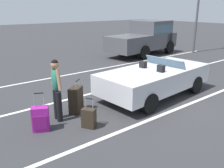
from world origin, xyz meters
name	(u,v)px	position (x,y,z in m)	size (l,w,h in m)	color
ground_plane	(154,95)	(0.00, 0.00, 0.00)	(80.00, 80.00, 0.00)	#333335
lot_line_near	(184,106)	(0.00, -1.23, 0.00)	(18.00, 0.12, 0.01)	silver
lot_line_mid	(126,85)	(0.00, 1.47, 0.00)	(18.00, 0.12, 0.01)	silver
lot_line_far	(88,71)	(0.00, 4.17, 0.00)	(18.00, 0.12, 0.01)	silver
convertible_car	(159,78)	(0.21, 0.02, 0.59)	(4.25, 2.06, 1.24)	silver
suitcase_large_black	(76,100)	(-2.80, 0.45, 0.37)	(0.55, 0.52, 0.97)	#2D2319
suitcase_medium_bright	(41,119)	(-4.04, 0.01, 0.31)	(0.47, 0.40, 0.97)	#991E8C
suitcase_small_carryon	(89,118)	(-3.03, -0.57, 0.25)	(0.35, 0.39, 0.77)	#2D2319
traveler_person	(56,87)	(-3.44, 0.30, 0.93)	(0.25, 0.61, 1.65)	black
parked_pickup_truck_near	(146,37)	(5.31, 5.55, 1.11)	(5.19, 2.53, 2.10)	#4C4C51
parking_lamp_post	(199,0)	(8.32, 4.04, 3.33)	(0.50, 0.24, 5.81)	#4C4C51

